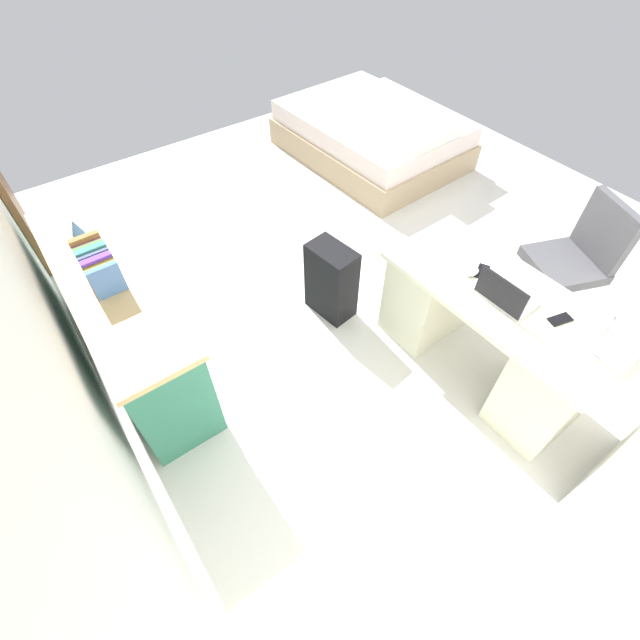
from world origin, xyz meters
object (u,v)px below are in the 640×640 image
(computer_mouse, at_px, (472,272))
(cell_phone_near_laptop, at_px, (560,319))
(desk_lamp, at_px, (607,317))
(bed, at_px, (372,135))
(credenza, at_px, (125,319))
(figurine_small, at_px, (75,227))
(desk, at_px, (488,331))
(laptop, at_px, (505,295))
(office_chair, at_px, (569,267))
(suitcase_black, at_px, (331,281))
(cell_phone_by_mouse, at_px, (482,272))

(computer_mouse, xyz_separation_m, cell_phone_near_laptop, (-0.55, -0.11, -0.01))
(desk_lamp, bearing_deg, bed, -21.72)
(computer_mouse, bearing_deg, desk_lamp, -178.45)
(credenza, distance_m, figurine_small, 0.65)
(desk, xyz_separation_m, laptop, (-0.03, 0.06, 0.40))
(laptop, xyz_separation_m, figurine_small, (1.97, 1.81, 0.08))
(desk, distance_m, office_chair, 0.91)
(figurine_small, bearing_deg, office_chair, -124.40)
(desk, bearing_deg, credenza, 51.82)
(suitcase_black, distance_m, cell_phone_near_laptop, 1.53)
(laptop, relative_size, computer_mouse, 3.15)
(credenza, bearing_deg, desk, -128.18)
(cell_phone_by_mouse, bearing_deg, computer_mouse, 39.35)
(cell_phone_by_mouse, bearing_deg, laptop, 129.98)
(suitcase_black, bearing_deg, figurine_small, 48.78)
(office_chair, height_order, desk_lamp, desk_lamp)
(computer_mouse, height_order, cell_phone_by_mouse, computer_mouse)
(desk, xyz_separation_m, bed, (2.64, -1.27, -0.14))
(desk, xyz_separation_m, suitcase_black, (1.03, 0.50, -0.08))
(computer_mouse, distance_m, cell_phone_near_laptop, 0.56)
(office_chair, xyz_separation_m, cell_phone_by_mouse, (0.17, 0.87, 0.31))
(desk, xyz_separation_m, cell_phone_near_laptop, (-0.31, -0.09, 0.35))
(bed, relative_size, laptop, 6.23)
(bed, bearing_deg, desk, 154.37)
(suitcase_black, bearing_deg, credenza, 64.51)
(suitcase_black, xyz_separation_m, computer_mouse, (-0.80, -0.47, 0.44))
(credenza, relative_size, figurine_small, 16.36)
(suitcase_black, distance_m, cell_phone_by_mouse, 1.07)
(office_chair, bearing_deg, desk_lamp, 121.45)
(desk, xyz_separation_m, cell_phone_by_mouse, (0.21, -0.04, 0.35))
(bed, distance_m, computer_mouse, 2.77)
(figurine_small, bearing_deg, cell_phone_by_mouse, -132.25)
(cell_phone_by_mouse, distance_m, figurine_small, 2.59)
(computer_mouse, relative_size, desk_lamp, 0.29)
(laptop, bearing_deg, office_chair, -86.09)
(bed, relative_size, computer_mouse, 19.59)
(office_chair, xyz_separation_m, computer_mouse, (0.19, 0.93, 0.32))
(desk, xyz_separation_m, computer_mouse, (0.23, 0.02, 0.36))
(desk_lamp, distance_m, figurine_small, 3.10)
(credenza, distance_m, cell_phone_by_mouse, 2.32)
(credenza, xyz_separation_m, figurine_small, (0.47, 0.00, 0.45))
(bed, xyz_separation_m, cell_phone_near_laptop, (-2.95, 1.18, 0.49))
(cell_phone_near_laptop, relative_size, desk_lamp, 0.39)
(suitcase_black, distance_m, desk_lamp, 1.76)
(office_chair, bearing_deg, desk, 92.41)
(figurine_small, bearing_deg, cell_phone_near_laptop, -138.99)
(desk, height_order, office_chair, office_chair)
(suitcase_black, bearing_deg, desk, -161.90)
(office_chair, xyz_separation_m, bed, (2.60, -0.36, -0.18))
(desk_lamp, height_order, figurine_small, desk_lamp)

